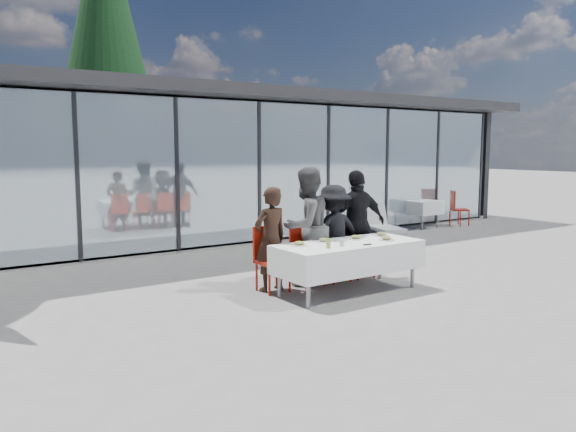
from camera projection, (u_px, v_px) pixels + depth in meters
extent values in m
plane|color=gray|center=(338.00, 287.00, 8.72)|extent=(90.00, 90.00, 0.00)
cube|color=gray|center=(216.00, 220.00, 16.39)|extent=(14.00, 8.00, 0.10)
cube|color=black|center=(164.00, 164.00, 19.40)|extent=(14.00, 0.20, 3.20)
cube|color=black|center=(388.00, 163.00, 20.08)|extent=(0.20, 8.00, 3.20)
cube|color=silver|center=(295.00, 172.00, 12.95)|extent=(13.60, 0.06, 3.10)
cube|color=#2D2D30|center=(221.00, 106.00, 15.67)|extent=(14.80, 8.80, 0.24)
cube|color=#262628|center=(77.00, 178.00, 10.23)|extent=(0.08, 0.10, 3.10)
cube|color=#262628|center=(177.00, 175.00, 11.32)|extent=(0.08, 0.10, 3.10)
cube|color=#262628|center=(259.00, 173.00, 12.41)|extent=(0.08, 0.10, 3.10)
cube|color=#262628|center=(327.00, 171.00, 13.50)|extent=(0.08, 0.10, 3.10)
cube|color=#262628|center=(386.00, 169.00, 14.59)|extent=(0.08, 0.10, 3.10)
cube|color=#262628|center=(436.00, 168.00, 15.68)|extent=(0.08, 0.10, 3.10)
cube|color=#262628|center=(480.00, 166.00, 16.77)|extent=(0.08, 0.10, 3.10)
cube|color=#B91B0C|center=(153.00, 218.00, 13.71)|extent=(0.45, 0.45, 0.90)
cube|color=#B91B0C|center=(200.00, 212.00, 14.96)|extent=(0.45, 0.45, 0.90)
cube|color=#B91B0C|center=(288.00, 208.00, 15.96)|extent=(0.45, 0.45, 0.90)
cube|color=#B91B0C|center=(327.00, 202.00, 17.65)|extent=(0.45, 0.45, 0.90)
cube|color=#173912|center=(57.00, 147.00, 32.50)|extent=(6.50, 2.00, 4.40)
cube|color=#173912|center=(185.00, 147.00, 37.00)|extent=(6.50, 2.00, 4.40)
cube|color=#173912|center=(285.00, 147.00, 41.49)|extent=(6.50, 2.00, 4.40)
cube|color=#173912|center=(366.00, 148.00, 45.98)|extent=(6.50, 2.00, 4.40)
cube|color=white|center=(348.00, 257.00, 8.34)|extent=(2.26, 0.96, 0.42)
cylinder|color=gray|center=(308.00, 282.00, 7.52)|extent=(0.06, 0.06, 0.71)
cylinder|color=gray|center=(413.00, 265.00, 8.64)|extent=(0.06, 0.06, 0.71)
cylinder|color=gray|center=(279.00, 273.00, 8.09)|extent=(0.06, 0.06, 0.71)
cylinder|color=gray|center=(381.00, 258.00, 9.21)|extent=(0.06, 0.06, 0.71)
imported|color=#311F16|center=(271.00, 239.00, 8.39)|extent=(0.63, 0.63, 1.57)
cube|color=#B91B0C|center=(273.00, 262.00, 8.38)|extent=(0.44, 0.44, 0.05)
cube|color=#B91B0C|center=(266.00, 244.00, 8.52)|extent=(0.44, 0.04, 0.55)
cylinder|color=#B91B0C|center=(269.00, 281.00, 8.16)|extent=(0.04, 0.04, 0.43)
cylinder|color=#B91B0C|center=(290.00, 278.00, 8.36)|extent=(0.04, 0.04, 0.43)
cylinder|color=#B91B0C|center=(257.00, 277.00, 8.46)|extent=(0.04, 0.04, 0.43)
cylinder|color=#B91B0C|center=(277.00, 274.00, 8.66)|extent=(0.04, 0.04, 0.43)
imported|color=#525252|center=(306.00, 227.00, 8.75)|extent=(1.04, 1.04, 1.85)
cube|color=#B91B0C|center=(309.00, 257.00, 8.76)|extent=(0.44, 0.44, 0.05)
cube|color=#B91B0C|center=(301.00, 240.00, 8.89)|extent=(0.44, 0.04, 0.55)
cylinder|color=#B91B0C|center=(306.00, 276.00, 8.54)|extent=(0.04, 0.04, 0.43)
cylinder|color=#B91B0C|center=(325.00, 273.00, 8.74)|extent=(0.04, 0.04, 0.43)
cylinder|color=#B91B0C|center=(293.00, 271.00, 8.83)|extent=(0.04, 0.04, 0.43)
cylinder|color=#B91B0C|center=(311.00, 269.00, 9.03)|extent=(0.04, 0.04, 0.43)
imported|color=black|center=(333.00, 233.00, 9.07)|extent=(1.09, 1.09, 1.56)
cube|color=#B91B0C|center=(336.00, 254.00, 9.06)|extent=(0.44, 0.44, 0.05)
cube|color=#B91B0C|center=(328.00, 237.00, 9.19)|extent=(0.44, 0.04, 0.55)
cylinder|color=#B91B0C|center=(334.00, 271.00, 8.84)|extent=(0.04, 0.04, 0.43)
cylinder|color=#B91B0C|center=(351.00, 268.00, 9.04)|extent=(0.04, 0.04, 0.43)
cylinder|color=#B91B0C|center=(320.00, 267.00, 9.13)|extent=(0.04, 0.04, 0.43)
cylinder|color=#B91B0C|center=(337.00, 265.00, 9.34)|extent=(0.04, 0.04, 0.43)
imported|color=black|center=(357.00, 224.00, 9.34)|extent=(1.19, 1.19, 1.79)
cube|color=#B91B0C|center=(359.00, 250.00, 9.35)|extent=(0.44, 0.44, 0.05)
cube|color=#B91B0C|center=(352.00, 234.00, 9.48)|extent=(0.44, 0.04, 0.55)
cylinder|color=#B91B0C|center=(358.00, 267.00, 9.13)|extent=(0.04, 0.04, 0.43)
cylinder|color=#B91B0C|center=(374.00, 265.00, 9.33)|extent=(0.04, 0.04, 0.43)
cylinder|color=#B91B0C|center=(344.00, 264.00, 9.42)|extent=(0.04, 0.04, 0.43)
cylinder|color=#B91B0C|center=(360.00, 261.00, 9.62)|extent=(0.04, 0.04, 0.43)
cylinder|color=white|center=(299.00, 245.00, 8.05)|extent=(0.24, 0.24, 0.01)
ellipsoid|color=tan|center=(299.00, 243.00, 8.04)|extent=(0.15, 0.15, 0.05)
cylinder|color=white|center=(324.00, 242.00, 8.35)|extent=(0.24, 0.24, 0.01)
ellipsoid|color=#4A6927|center=(324.00, 240.00, 8.34)|extent=(0.15, 0.15, 0.05)
cylinder|color=white|center=(356.00, 239.00, 8.61)|extent=(0.24, 0.24, 0.01)
ellipsoid|color=tan|center=(356.00, 237.00, 8.61)|extent=(0.15, 0.15, 0.05)
cylinder|color=white|center=(381.00, 236.00, 8.92)|extent=(0.24, 0.24, 0.01)
ellipsoid|color=#4A6927|center=(381.00, 234.00, 8.92)|extent=(0.15, 0.15, 0.05)
cylinder|color=white|center=(386.00, 240.00, 8.50)|extent=(0.24, 0.24, 0.01)
ellipsoid|color=#4A6927|center=(387.00, 238.00, 8.49)|extent=(0.15, 0.15, 0.05)
cylinder|color=#8CAB47|center=(328.00, 243.00, 7.83)|extent=(0.06, 0.06, 0.14)
cylinder|color=silver|center=(342.00, 243.00, 8.00)|extent=(0.07, 0.07, 0.10)
cube|color=black|center=(367.00, 244.00, 8.11)|extent=(0.14, 0.03, 0.01)
cube|color=white|center=(422.00, 207.00, 15.17)|extent=(0.86, 0.86, 0.36)
cylinder|color=gray|center=(422.00, 216.00, 14.78)|extent=(0.05, 0.05, 0.72)
cylinder|color=gray|center=(438.00, 215.00, 15.12)|extent=(0.05, 0.05, 0.72)
cylinder|color=gray|center=(406.00, 214.00, 15.27)|extent=(0.05, 0.05, 0.72)
cylinder|color=gray|center=(421.00, 213.00, 15.61)|extent=(0.05, 0.05, 0.72)
cube|color=#B91B0C|center=(460.00, 210.00, 15.54)|extent=(0.62, 0.62, 0.05)
cube|color=#B91B0C|center=(453.00, 201.00, 15.52)|extent=(0.29, 0.38, 0.55)
cylinder|color=#B91B0C|center=(460.00, 219.00, 15.32)|extent=(0.04, 0.04, 0.43)
cylinder|color=#B91B0C|center=(469.00, 218.00, 15.52)|extent=(0.04, 0.04, 0.43)
cylinder|color=#B91B0C|center=(450.00, 218.00, 15.62)|extent=(0.04, 0.04, 0.43)
cylinder|color=#B91B0C|center=(458.00, 217.00, 15.82)|extent=(0.04, 0.04, 0.43)
cube|color=#B91B0C|center=(411.00, 209.00, 15.72)|extent=(0.52, 0.52, 0.05)
cube|color=#B91B0C|center=(418.00, 201.00, 15.55)|extent=(0.44, 0.13, 0.55)
cylinder|color=#B91B0C|center=(412.00, 218.00, 15.50)|extent=(0.04, 0.04, 0.43)
cylinder|color=#B91B0C|center=(421.00, 217.00, 15.70)|extent=(0.04, 0.04, 0.43)
cylinder|color=#B91B0C|center=(402.00, 217.00, 15.79)|extent=(0.04, 0.04, 0.43)
cylinder|color=#B91B0C|center=(411.00, 216.00, 16.00)|extent=(0.04, 0.04, 0.43)
cube|color=white|center=(384.00, 228.00, 13.89)|extent=(0.96, 1.42, 0.08)
cube|color=white|center=(375.00, 215.00, 14.38)|extent=(0.65, 0.43, 0.54)
cylinder|color=white|center=(393.00, 236.00, 13.31)|extent=(0.04, 0.04, 0.14)
cylinder|color=white|center=(408.00, 234.00, 13.59)|extent=(0.04, 0.04, 0.14)
cylinder|color=white|center=(362.00, 230.00, 14.21)|extent=(0.04, 0.04, 0.14)
cylinder|color=white|center=(376.00, 229.00, 14.49)|extent=(0.04, 0.04, 0.14)
cylinder|color=#382316|center=(111.00, 181.00, 19.53)|extent=(0.44, 0.44, 2.00)
cone|color=black|center=(106.00, 33.00, 18.93)|extent=(4.00, 4.00, 9.00)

